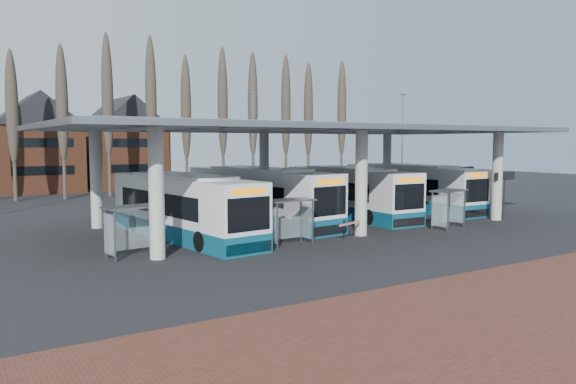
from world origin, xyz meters
TOP-DOWN VIEW (x-y plane):
  - ground at (0.00, 0.00)m, footprint 140.00×140.00m
  - station_canopy at (0.00, 8.00)m, footprint 32.00×16.00m
  - poplar_row at (0.00, 33.00)m, footprint 45.10×1.10m
  - lamp_post_b at (6.00, 26.00)m, footprint 0.80×0.16m
  - lamp_post_c at (20.00, 20.00)m, footprint 0.80×0.16m
  - bus_0 at (-8.88, 7.20)m, footprint 4.10×13.02m
  - bus_1 at (-2.60, 9.65)m, footprint 4.40×13.45m
  - bus_2 at (4.59, 9.41)m, footprint 3.32×12.84m
  - bus_3 at (11.39, 10.10)m, footprint 2.80×12.84m
  - shelter_0 at (-12.84, 3.57)m, footprint 2.74×1.65m
  - shelter_1 at (-5.15, 2.15)m, footprint 2.64×1.40m
  - shelter_2 at (6.10, 1.63)m, footprint 2.84×1.91m
  - info_sign_0 at (12.60, 2.35)m, footprint 2.21×0.27m
  - info_sign_1 at (14.76, 7.43)m, footprint 2.25×0.68m
  - barrier at (-1.46, 1.81)m, footprint 1.99×0.92m

SIDE VIEW (x-z plane):
  - ground at x=0.00m, z-range 0.00..0.00m
  - barrier at x=-1.46m, z-range 0.29..1.33m
  - bus_2 at x=4.59m, z-range -0.10..3.43m
  - bus_0 at x=-8.88m, z-range -0.10..3.45m
  - bus_3 at x=11.39m, z-range -0.10..3.46m
  - bus_1 at x=-2.60m, z-range -0.11..3.57m
  - shelter_0 at x=-12.84m, z-range 0.55..2.95m
  - shelter_1 at x=-5.15m, z-range 0.55..2.95m
  - shelter_2 at x=6.10m, z-range 0.55..2.96m
  - info_sign_0 at x=12.60m, z-range 1.11..4.40m
  - info_sign_1 at x=14.76m, z-range 1.15..4.56m
  - lamp_post_b at x=6.00m, z-range 0.25..10.42m
  - lamp_post_c at x=20.00m, z-range 0.25..10.42m
  - station_canopy at x=0.00m, z-range 2.51..8.85m
  - poplar_row at x=0.00m, z-range 1.53..16.03m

